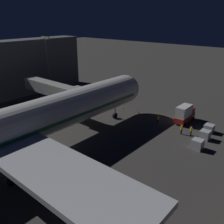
% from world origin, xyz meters
% --- Properties ---
extents(ground_plane, '(320.00, 320.00, 0.00)m').
position_xyz_m(ground_plane, '(0.00, 0.00, 0.00)').
color(ground_plane, '#383533').
extents(jet_bridge, '(18.15, 3.40, 7.25)m').
position_xyz_m(jet_bridge, '(10.00, -10.60, 5.71)').
color(jet_bridge, '#9E9E99').
rests_on(jet_bridge, ground_plane).
extents(apron_floodlight_mast, '(2.90, 0.50, 15.30)m').
position_xyz_m(apron_floodlight_mast, '(25.50, -19.64, 9.04)').
color(apron_floodlight_mast, '#59595E').
rests_on(apron_floodlight_mast, ground_plane).
extents(cargo_truck_aft, '(2.36, 5.58, 3.64)m').
position_xyz_m(cargo_truck_aft, '(-12.07, -24.89, 1.83)').
color(cargo_truck_aft, maroon).
rests_on(cargo_truck_aft, ground_plane).
extents(baggage_container_near_belt, '(1.62, 1.64, 1.49)m').
position_xyz_m(baggage_container_near_belt, '(-17.67, -23.51, 0.74)').
color(baggage_container_near_belt, '#B7BABF').
rests_on(baggage_container_near_belt, ground_plane).
extents(baggage_container_mid_row, '(1.68, 1.60, 1.70)m').
position_xyz_m(baggage_container_mid_row, '(-18.53, -16.01, 0.85)').
color(baggage_container_mid_row, '#B7BABF').
rests_on(baggage_container_mid_row, ground_plane).
extents(baggage_container_spare, '(1.61, 1.58, 1.62)m').
position_xyz_m(baggage_container_spare, '(-18.15, -20.21, 0.81)').
color(baggage_container_spare, '#B7BABF').
rests_on(baggage_container_spare, ground_plane).
extents(ground_crew_near_nose_gear, '(0.40, 0.40, 1.91)m').
position_xyz_m(ground_crew_near_nose_gear, '(-14.13, -19.34, 1.06)').
color(ground_crew_near_nose_gear, black).
rests_on(ground_crew_near_nose_gear, ground_plane).
extents(ground_crew_by_belt_loader, '(0.40, 0.40, 1.80)m').
position_xyz_m(ground_crew_by_belt_loader, '(-15.67, -20.04, 0.99)').
color(ground_crew_by_belt_loader, black).
rests_on(ground_crew_by_belt_loader, ground_plane).
extents(ground_crew_marshaller_fwd, '(0.40, 0.40, 1.87)m').
position_xyz_m(ground_crew_marshaller_fwd, '(-8.39, -20.76, 1.03)').
color(ground_crew_marshaller_fwd, black).
rests_on(ground_crew_marshaller_fwd, ground_plane).
extents(traffic_cone_nose_port, '(0.36, 0.36, 0.55)m').
position_xyz_m(traffic_cone_nose_port, '(-2.20, -22.83, 0.28)').
color(traffic_cone_nose_port, orange).
rests_on(traffic_cone_nose_port, ground_plane).
extents(traffic_cone_nose_starboard, '(0.36, 0.36, 0.55)m').
position_xyz_m(traffic_cone_nose_starboard, '(2.20, -22.83, 0.28)').
color(traffic_cone_nose_starboard, orange).
rests_on(traffic_cone_nose_starboard, ground_plane).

